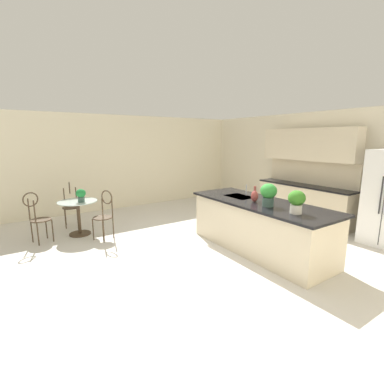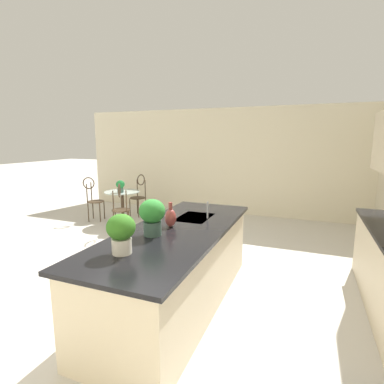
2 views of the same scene
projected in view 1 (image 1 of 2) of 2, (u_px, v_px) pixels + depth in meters
ground_plane at (212, 254)px, 4.91m from camera, size 40.00×40.00×0.00m
wall_back at (333, 168)px, 6.62m from camera, size 9.00×0.12×2.70m
wall_left_window at (126, 162)px, 8.15m from camera, size 0.12×7.80×2.70m
kitchen_island at (259, 226)px, 5.04m from camera, size 2.80×1.06×0.92m
back_counter_run at (304, 201)px, 6.87m from camera, size 2.44×0.64×1.52m
upper_cabinet_run at (308, 144)px, 6.59m from camera, size 2.40×0.36×0.76m
bistro_table at (79, 214)px, 5.85m from camera, size 0.80×0.80×0.74m
chair_near_window at (104, 213)px, 5.52m from camera, size 0.52×0.52×1.04m
chair_by_island at (37, 215)px, 5.35m from camera, size 0.48×0.52×1.04m
chair_toward_desk at (71, 202)px, 6.43m from camera, size 0.51×0.43×1.04m
sink_faucet at (246, 190)px, 5.47m from camera, size 0.02×0.02×0.22m
potted_plant_on_table at (81, 195)px, 5.68m from camera, size 0.20×0.20×0.28m
potted_plant_counter_near at (268, 193)px, 4.58m from camera, size 0.27×0.27×0.39m
potted_plant_counter_far at (297, 200)px, 4.13m from camera, size 0.25×0.25×0.36m
vase_on_counter at (255, 196)px, 4.91m from camera, size 0.13×0.13×0.29m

